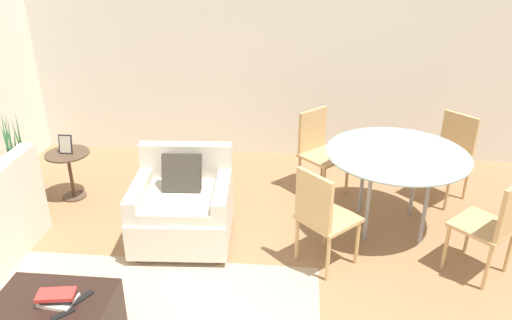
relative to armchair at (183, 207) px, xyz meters
The scene contains 14 objects.
wall_back 2.32m from the armchair, 76.58° to the left, with size 12.00×0.06×2.75m.
area_rug 1.13m from the armchair, 104.16° to the right, with size 2.99×1.41×0.01m.
armchair is the anchor object (origin of this frame).
book_stack 1.51m from the armchair, 108.46° to the right, with size 0.25×0.19×0.08m.
tv_remote_primary 1.59m from the armchair, 104.41° to the right, with size 0.13×0.13×0.01m.
tv_remote_secondary 1.43m from the armchair, 103.69° to the right, with size 0.11×0.16×0.01m.
potted_plant 1.97m from the armchair, 163.24° to the left, with size 0.40×0.40×0.98m.
side_table 1.50m from the armchair, 154.27° to the left, with size 0.45×0.45×0.52m.
picture_frame 1.53m from the armchair, 154.26° to the left, with size 0.14×0.07×0.20m.
dining_table 1.98m from the armchair, 11.37° to the left, with size 1.29×1.29×0.78m.
dining_chair_near_left 1.28m from the armchair, 13.61° to the right, with size 0.59×0.59×0.90m.
dining_chair_near_right 2.61m from the armchair, ahead, with size 0.59×0.59×0.90m.
dining_chair_far_left 1.64m from the armchair, 40.93° to the left, with size 0.59×0.59×0.90m.
dining_chair_far_right 2.81m from the armchair, 22.35° to the left, with size 0.59×0.59×0.90m.
Camera 1 is at (0.54, -1.87, 2.63)m, focal length 35.00 mm.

